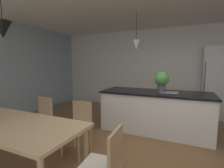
{
  "coord_description": "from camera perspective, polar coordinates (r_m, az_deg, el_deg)",
  "views": [
    {
      "loc": [
        0.41,
        -2.54,
        1.49
      ],
      "look_at": [
        -0.68,
        -0.1,
        1.18
      ],
      "focal_mm": 26.47,
      "sensor_mm": 36.0,
      "label": 1
    }
  ],
  "objects": [
    {
      "name": "kitchen_island",
      "position": [
        3.89,
        14.61,
        -9.01
      ],
      "size": [
        2.36,
        0.93,
        0.91
      ],
      "color": "white",
      "rests_on": "ground_plane"
    },
    {
      "name": "refrigerator",
      "position": [
        5.47,
        32.07,
        0.38
      ],
      "size": [
        0.68,
        0.67,
        1.99
      ],
      "color": "silver",
      "rests_on": "ground_plane"
    },
    {
      "name": "pendant_over_island_main",
      "position": [
        3.88,
        8.37,
        13.16
      ],
      "size": [
        0.17,
        0.17,
        0.88
      ],
      "color": "black"
    },
    {
      "name": "chair_far_left",
      "position": [
        3.49,
        -23.65,
        -10.95
      ],
      "size": [
        0.43,
        0.43,
        0.87
      ],
      "color": "tan",
      "rests_on": "ground_plane"
    },
    {
      "name": "chair_far_right",
      "position": [
        2.92,
        -11.71,
        -13.91
      ],
      "size": [
        0.41,
        0.41,
        0.87
      ],
      "color": "tan",
      "rests_on": "ground_plane"
    },
    {
      "name": "ground_plane",
      "position": [
        2.98,
        14.18,
        -24.1
      ],
      "size": [
        10.0,
        8.4,
        0.04
      ],
      "primitive_type": "cube",
      "color": "brown"
    },
    {
      "name": "chair_kitchen_end",
      "position": [
        1.87,
        -2.94,
        -26.42
      ],
      "size": [
        0.43,
        0.43,
        0.87
      ],
      "color": "tan",
      "rests_on": "ground_plane"
    },
    {
      "name": "pendant_over_table",
      "position": [
        2.47,
        -33.59,
        15.46
      ],
      "size": [
        0.21,
        0.21,
        0.89
      ],
      "color": "black"
    },
    {
      "name": "dining_table",
      "position": [
        2.62,
        -30.95,
        -12.84
      ],
      "size": [
        1.95,
        0.91,
        0.72
      ],
      "color": "#D1B284",
      "rests_on": "ground_plane"
    },
    {
      "name": "wall_back_kitchen",
      "position": [
        5.81,
        20.22,
        4.76
      ],
      "size": [
        10.0,
        0.12,
        2.7
      ],
      "primitive_type": "cube",
      "color": "white",
      "rests_on": "ground_plane"
    },
    {
      "name": "potted_plant_on_island",
      "position": [
        3.75,
        16.79,
        1.2
      ],
      "size": [
        0.31,
        0.31,
        0.44
      ],
      "color": "#4C4C51",
      "rests_on": "kitchen_island"
    }
  ]
}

